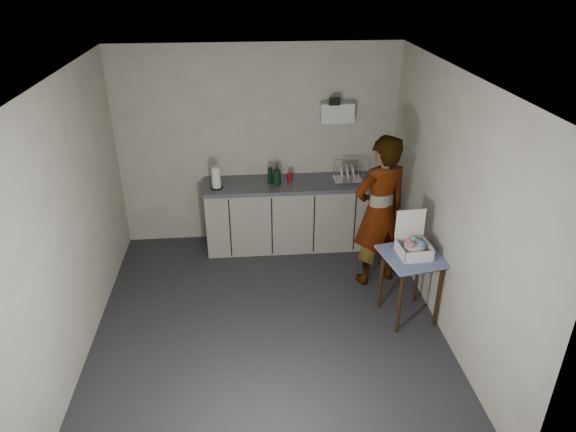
{
  "coord_description": "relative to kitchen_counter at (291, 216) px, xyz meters",
  "views": [
    {
      "loc": [
        -0.18,
        -4.34,
        3.5
      ],
      "look_at": [
        0.25,
        0.45,
        1.06
      ],
      "focal_mm": 32.0,
      "sensor_mm": 36.0,
      "label": 1
    }
  ],
  "objects": [
    {
      "name": "ground",
      "position": [
        -0.4,
        -1.7,
        -0.43
      ],
      "size": [
        4.0,
        4.0,
        0.0
      ],
      "primitive_type": "plane",
      "color": "#2B2B31",
      "rests_on": "ground"
    },
    {
      "name": "wall_back",
      "position": [
        -0.4,
        0.29,
        0.87
      ],
      "size": [
        3.6,
        0.02,
        2.6
      ],
      "primitive_type": "cube",
      "color": "#B7B39F",
      "rests_on": "ground"
    },
    {
      "name": "wall_right",
      "position": [
        1.39,
        -1.7,
        0.87
      ],
      "size": [
        0.02,
        4.0,
        2.6
      ],
      "primitive_type": "cube",
      "color": "#B7B39F",
      "rests_on": "ground"
    },
    {
      "name": "wall_left",
      "position": [
        -2.19,
        -1.7,
        0.87
      ],
      "size": [
        0.02,
        4.0,
        2.6
      ],
      "primitive_type": "cube",
      "color": "#B7B39F",
      "rests_on": "ground"
    },
    {
      "name": "ceiling",
      "position": [
        -0.4,
        -1.7,
        2.17
      ],
      "size": [
        3.6,
        4.0,
        0.01
      ],
      "primitive_type": "cube",
      "color": "white",
      "rests_on": "wall_back"
    },
    {
      "name": "kitchen_counter",
      "position": [
        0.0,
        0.0,
        0.0
      ],
      "size": [
        2.24,
        0.62,
        0.91
      ],
      "color": "black",
      "rests_on": "ground"
    },
    {
      "name": "wall_shelf",
      "position": [
        0.6,
        0.22,
        1.32
      ],
      "size": [
        0.42,
        0.18,
        0.37
      ],
      "color": "white",
      "rests_on": "ground"
    },
    {
      "name": "side_table",
      "position": [
        1.1,
        -1.67,
        0.24
      ],
      "size": [
        0.7,
        0.7,
        0.77
      ],
      "rotation": [
        0.0,
        0.0,
        0.19
      ],
      "color": "#33210B",
      "rests_on": "ground"
    },
    {
      "name": "standing_man",
      "position": [
        0.92,
        -0.95,
        0.48
      ],
      "size": [
        0.77,
        0.63,
        1.82
      ],
      "primitive_type": "imported",
      "rotation": [
        0.0,
        0.0,
        3.47
      ],
      "color": "#B2A593",
      "rests_on": "ground"
    },
    {
      "name": "soap_bottle",
      "position": [
        -0.19,
        -0.08,
        0.63
      ],
      "size": [
        0.11,
        0.11,
        0.29
      ],
      "primitive_type": "imported",
      "rotation": [
        0.0,
        0.0,
        -0.01
      ],
      "color": "black",
      "rests_on": "kitchen_counter"
    },
    {
      "name": "soda_can",
      "position": [
        -0.02,
        0.01,
        0.54
      ],
      "size": [
        0.06,
        0.06,
        0.12
      ],
      "primitive_type": "cylinder",
      "color": "red",
      "rests_on": "kitchen_counter"
    },
    {
      "name": "dark_bottle",
      "position": [
        -0.27,
        -0.01,
        0.59
      ],
      "size": [
        0.06,
        0.06,
        0.22
      ],
      "primitive_type": "cylinder",
      "color": "black",
      "rests_on": "kitchen_counter"
    },
    {
      "name": "paper_towel",
      "position": [
        -0.94,
        -0.11,
        0.62
      ],
      "size": [
        0.16,
        0.16,
        0.29
      ],
      "color": "black",
      "rests_on": "kitchen_counter"
    },
    {
      "name": "dish_rack",
      "position": [
        0.73,
        0.0,
        0.54
      ],
      "size": [
        0.36,
        0.27,
        0.25
      ],
      "color": "white",
      "rests_on": "kitchen_counter"
    },
    {
      "name": "bakery_box",
      "position": [
        1.1,
        -1.65,
        0.44
      ],
      "size": [
        0.33,
        0.34,
        0.44
      ],
      "rotation": [
        0.0,
        0.0,
        0.07
      ],
      "color": "white",
      "rests_on": "side_table"
    }
  ]
}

